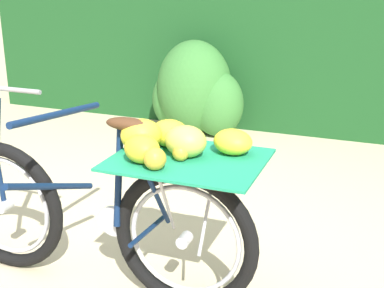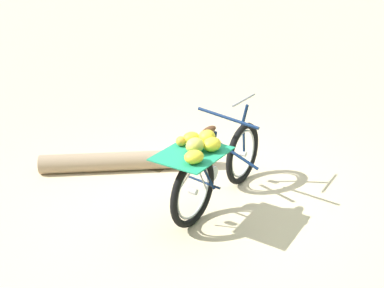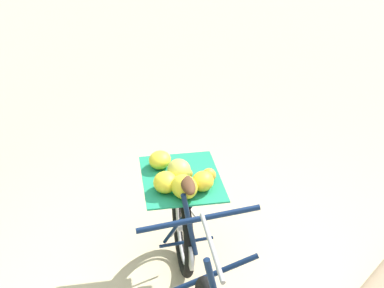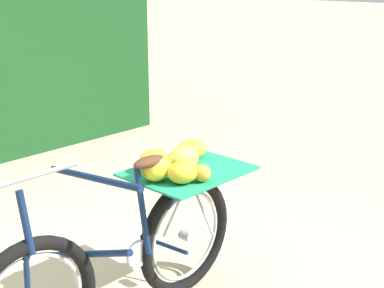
# 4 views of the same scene
# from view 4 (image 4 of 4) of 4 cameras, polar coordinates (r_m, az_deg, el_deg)

# --- Properties ---
(bicycle) EXTENTS (1.79, 0.71, 1.03)m
(bicycle) POSITION_cam_4_polar(r_m,az_deg,el_deg) (3.13, -5.87, -9.54)
(bicycle) COLOR black
(bicycle) RESTS_ON ground_plane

